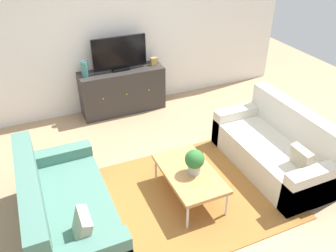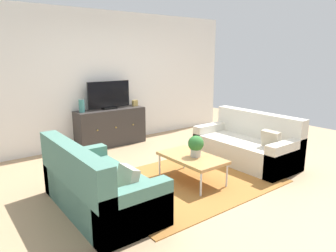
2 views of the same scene
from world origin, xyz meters
The scene contains 11 objects.
ground_plane centered at (0.00, 0.00, 0.00)m, with size 10.00×10.00×0.00m, color tan.
wall_back centered at (0.00, 2.55, 1.35)m, with size 6.40×0.12×2.70m, color white.
area_rug centered at (0.00, -0.15, 0.01)m, with size 2.50×1.90×0.01m, color #9E662D.
couch_left_side centered at (-1.44, -0.10, 0.28)m, with size 0.87×1.74×0.85m.
couch_right_side centered at (1.44, -0.10, 0.28)m, with size 0.87×1.74×0.85m.
coffee_table centered at (0.06, -0.16, 0.36)m, with size 0.58×1.01×0.39m.
potted_plant centered at (0.10, -0.20, 0.56)m, with size 0.23×0.23×0.31m.
tv_console centered at (-0.01, 2.27, 0.38)m, with size 1.43×0.47×0.76m.
flat_screen_tv centered at (-0.01, 2.29, 1.04)m, with size 0.90×0.16×0.56m.
glass_vase centered at (-0.60, 2.27, 0.88)m, with size 0.11×0.11×0.24m, color teal.
mantel_clock centered at (0.59, 2.27, 0.82)m, with size 0.11×0.07×0.13m, color tan.
Camera 2 is at (-2.82, -3.35, 1.84)m, focal length 32.95 mm.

